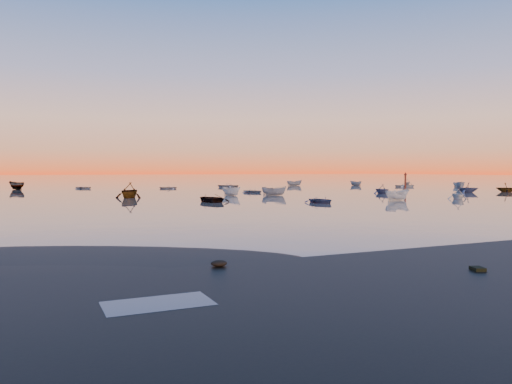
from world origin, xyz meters
TOP-DOWN VIEW (x-y plane):
  - ground at (0.00, 100.00)m, footprint 600.00×600.00m
  - mud_lobes at (0.00, -1.00)m, footprint 140.00×6.00m
  - moored_fleet at (0.00, 53.00)m, footprint 124.00×58.00m
  - boat_near_center at (16.30, 26.09)m, footprint 2.32×4.12m
  - boat_near_right at (40.85, 38.43)m, footprint 3.80×3.06m
  - channel_marker at (40.00, 52.02)m, footprint 0.94×0.94m

SIDE VIEW (x-z plane):
  - ground at x=0.00m, z-range 0.00..0.00m
  - moored_fleet at x=0.00m, z-range -0.60..0.60m
  - boat_near_center at x=16.30m, z-range -0.67..0.67m
  - boat_near_right at x=40.85m, z-range -0.61..0.61m
  - mud_lobes at x=0.00m, z-range -0.03..0.05m
  - channel_marker at x=40.00m, z-range -0.35..2.98m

